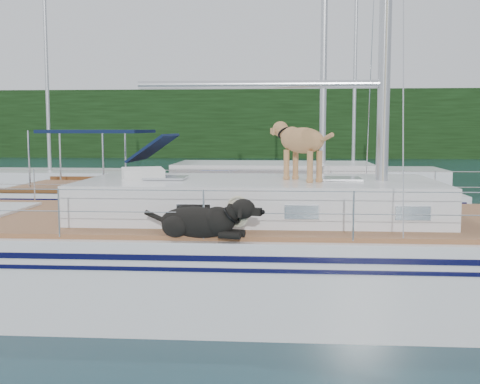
{
  "coord_description": "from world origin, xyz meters",
  "views": [
    {
      "loc": [
        1.17,
        -8.92,
        2.56
      ],
      "look_at": [
        0.5,
        0.2,
        1.6
      ],
      "focal_mm": 45.0,
      "sensor_mm": 36.0,
      "label": 1
    }
  ],
  "objects": [
    {
      "name": "bg_boat_center",
      "position": [
        4.0,
        16.0,
        0.45
      ],
      "size": [
        7.2,
        3.0,
        11.65
      ],
      "color": "white",
      "rests_on": "ground"
    },
    {
      "name": "main_sailboat",
      "position": [
        0.1,
        -0.01,
        0.68
      ],
      "size": [
        12.0,
        3.97,
        14.01
      ],
      "color": "white",
      "rests_on": "ground"
    },
    {
      "name": "tree_line",
      "position": [
        0.0,
        45.0,
        3.0
      ],
      "size": [
        90.0,
        3.0,
        6.0
      ],
      "primitive_type": "cube",
      "color": "black",
      "rests_on": "ground"
    },
    {
      "name": "shore_bank",
      "position": [
        0.0,
        46.2,
        0.6
      ],
      "size": [
        92.0,
        1.0,
        1.2
      ],
      "primitive_type": "cube",
      "color": "#595147",
      "rests_on": "ground"
    },
    {
      "name": "ground",
      "position": [
        0.0,
        0.0,
        0.0
      ],
      "size": [
        120.0,
        120.0,
        0.0
      ],
      "primitive_type": "plane",
      "color": "black",
      "rests_on": "ground"
    },
    {
      "name": "neighbor_sailboat",
      "position": [
        -0.18,
        5.98,
        0.63
      ],
      "size": [
        11.0,
        3.5,
        13.3
      ],
      "color": "white",
      "rests_on": "ground"
    },
    {
      "name": "bg_boat_west",
      "position": [
        -8.0,
        14.0,
        0.45
      ],
      "size": [
        8.0,
        3.0,
        11.65
      ],
      "color": "white",
      "rests_on": "ground"
    }
  ]
}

